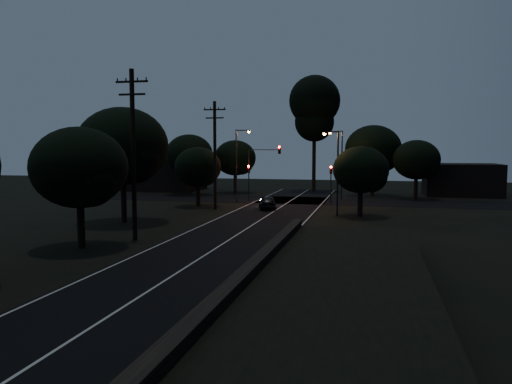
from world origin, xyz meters
The scene contains 23 objects.
ground centered at (0.00, 0.00, 0.00)m, with size 160.00×160.00×0.00m, color black.
road_surface centered at (0.00, 31.12, 0.01)m, with size 60.00×70.00×0.03m.
retaining_wall centered at (7.74, 3.00, 0.62)m, with size 6.93×26.00×1.60m.
utility_pole_mid centered at (-6.00, 15.00, 5.74)m, with size 2.20×0.30×11.00m.
utility_pole_far centered at (-6.00, 32.00, 5.48)m, with size 2.20×0.30×10.50m.
tree_left_b centered at (-7.80, 11.88, 4.71)m, with size 5.72×5.72×7.27m.
tree_left_c centered at (-10.24, 21.85, 5.98)m, with size 7.32×7.32×9.25m.
tree_left_d centered at (-8.33, 33.90, 3.95)m, with size 4.81×4.81×6.10m.
tree_far_nw centered at (-8.80, 49.89, 4.56)m, with size 5.56×5.56×7.04m.
tree_far_w centered at (-13.79, 45.88, 5.03)m, with size 6.08×6.08×7.75m.
tree_far_ne centered at (9.25, 49.86, 5.74)m, with size 7.01×7.01×8.87m.
tree_far_e centered at (14.19, 46.89, 4.50)m, with size 5.48×5.48×6.95m.
tree_right_a centered at (8.17, 29.90, 4.00)m, with size 4.85×4.85×6.17m.
tall_pine centered at (1.00, 55.00, 11.53)m, with size 7.03×7.03×15.99m.
building_left centered at (-20.00, 52.00, 2.20)m, with size 10.00×8.00×4.40m, color black.
building_right centered at (20.00, 53.00, 2.00)m, with size 9.00×7.00×4.00m, color black.
signal_left centered at (-4.60, 39.99, 2.84)m, with size 0.28×0.35×4.10m.
signal_right centered at (4.60, 39.99, 2.84)m, with size 0.28×0.35×4.10m.
signal_mast centered at (-2.91, 39.99, 4.34)m, with size 3.70×0.35×6.25m.
streetlight_a centered at (-5.31, 38.00, 4.64)m, with size 1.66×0.26×8.00m.
streetlight_b centered at (5.31, 44.00, 4.64)m, with size 1.66×0.26×8.00m.
streetlight_c centered at (5.83, 30.00, 4.35)m, with size 1.46×0.26×7.50m.
car centered at (-1.02, 33.26, 0.67)m, with size 1.58×3.92×1.34m, color black.
Camera 1 is at (9.06, -14.48, 5.99)m, focal length 35.00 mm.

